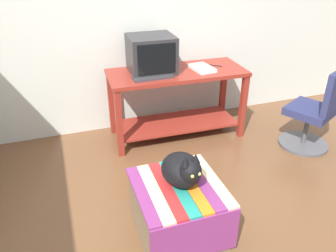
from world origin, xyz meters
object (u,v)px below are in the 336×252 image
(desk, at_px, (177,92))
(cat, at_px, (183,170))
(ottoman_with_blanket, at_px, (178,210))
(office_chair, at_px, (315,114))
(tv_monitor, at_px, (151,54))
(book, at_px, (202,68))
(keyboard, at_px, (153,77))

(desk, height_order, cat, desk)
(ottoman_with_blanket, xyz_separation_m, office_chair, (1.76, 0.71, 0.16))
(tv_monitor, bearing_deg, book, -11.13)
(keyboard, relative_size, ottoman_with_blanket, 0.61)
(ottoman_with_blanket, relative_size, office_chair, 0.74)
(desk, bearing_deg, cat, -106.88)
(cat, bearing_deg, book, 52.11)
(desk, height_order, ottoman_with_blanket, desk)
(desk, relative_size, keyboard, 3.65)
(tv_monitor, bearing_deg, cat, -96.69)
(tv_monitor, distance_m, office_chair, 1.79)
(keyboard, distance_m, office_chair, 1.71)
(tv_monitor, bearing_deg, office_chair, -25.82)
(book, distance_m, cat, 1.56)
(desk, bearing_deg, keyboard, -156.24)
(tv_monitor, relative_size, cat, 1.22)
(desk, bearing_deg, tv_monitor, 167.10)
(keyboard, relative_size, office_chair, 0.45)
(desk, xyz_separation_m, tv_monitor, (-0.26, 0.07, 0.42))
(desk, distance_m, cat, 1.49)
(keyboard, distance_m, book, 0.57)
(tv_monitor, bearing_deg, ottoman_with_blanket, -97.89)
(cat, relative_size, office_chair, 0.43)
(tv_monitor, bearing_deg, keyboard, -102.16)
(ottoman_with_blanket, xyz_separation_m, cat, (0.03, 0.02, 0.34))
(desk, height_order, office_chair, office_chair)
(tv_monitor, xyz_separation_m, book, (0.52, -0.12, -0.16))
(tv_monitor, height_order, keyboard, tv_monitor)
(desk, relative_size, ottoman_with_blanket, 2.21)
(keyboard, bearing_deg, cat, -99.30)
(ottoman_with_blanket, height_order, cat, cat)
(keyboard, relative_size, cat, 1.04)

